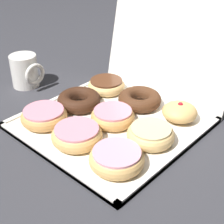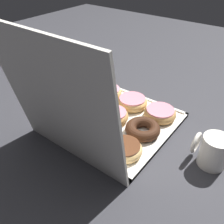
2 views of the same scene
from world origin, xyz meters
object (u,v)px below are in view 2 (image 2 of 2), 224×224
at_px(chocolate_frosted_donut_6, 125,149).
at_px(glazed_ring_donut_5, 88,105).
at_px(pink_frosted_donut_1, 131,102).
at_px(pink_frosted_donut_4, 113,116).
at_px(donut_box, 114,121).
at_px(jelly_filled_donut_8, 65,120).
at_px(chocolate_cake_ring_donut_7, 93,132).
at_px(chocolate_cake_ring_donut_3, 143,129).
at_px(pink_frosted_donut_2, 108,92).
at_px(coffee_mug, 213,150).
at_px(pink_frosted_donut_0, 160,113).

bearing_deg(chocolate_frosted_donut_6, glazed_ring_donut_5, -24.44).
distance_m(pink_frosted_donut_1, pink_frosted_donut_4, 0.12).
bearing_deg(glazed_ring_donut_5, donut_box, -178.92).
bearing_deg(chocolate_frosted_donut_6, jelly_filled_donut_8, 2.48).
bearing_deg(chocolate_cake_ring_donut_7, chocolate_cake_ring_donut_3, -136.51).
relative_size(pink_frosted_donut_2, glazed_ring_donut_5, 1.06).
xyz_separation_m(pink_frosted_donut_4, glazed_ring_donut_5, (0.12, -0.00, 0.00)).
bearing_deg(jelly_filled_donut_8, pink_frosted_donut_2, -89.31).
xyz_separation_m(pink_frosted_donut_1, pink_frosted_donut_4, (0.00, 0.12, -0.00)).
distance_m(chocolate_cake_ring_donut_7, coffee_mug, 0.38).
height_order(donut_box, jelly_filled_donut_8, jelly_filled_donut_8).
xyz_separation_m(pink_frosted_donut_0, chocolate_cake_ring_donut_7, (0.13, 0.23, -0.00)).
bearing_deg(pink_frosted_donut_0, donut_box, 43.34).
bearing_deg(pink_frosted_donut_1, glazed_ring_donut_5, 44.80).
bearing_deg(pink_frosted_donut_1, pink_frosted_donut_0, 179.76).
height_order(pink_frosted_donut_1, chocolate_cake_ring_donut_3, pink_frosted_donut_1).
bearing_deg(pink_frosted_donut_4, pink_frosted_donut_1, -90.61).
bearing_deg(chocolate_cake_ring_donut_7, pink_frosted_donut_4, -89.47).
bearing_deg(donut_box, chocolate_cake_ring_donut_3, -179.20).
height_order(chocolate_cake_ring_donut_3, glazed_ring_donut_5, glazed_ring_donut_5).
relative_size(pink_frosted_donut_0, pink_frosted_donut_2, 0.99).
xyz_separation_m(chocolate_cake_ring_donut_3, jelly_filled_donut_8, (0.24, 0.13, 0.00)).
bearing_deg(pink_frosted_donut_1, chocolate_cake_ring_donut_3, 137.05).
bearing_deg(chocolate_frosted_donut_6, coffee_mug, -149.60).
bearing_deg(pink_frosted_donut_0, pink_frosted_donut_4, 43.07).
distance_m(chocolate_cake_ring_donut_3, coffee_mug, 0.23).
relative_size(pink_frosted_donut_4, coffee_mug, 1.10).
height_order(pink_frosted_donut_1, chocolate_cake_ring_donut_7, pink_frosted_donut_1).
bearing_deg(pink_frosted_donut_4, chocolate_cake_ring_donut_7, 90.53).
height_order(pink_frosted_donut_1, glazed_ring_donut_5, same).
bearing_deg(chocolate_cake_ring_donut_7, donut_box, -92.16).
xyz_separation_m(donut_box, coffee_mug, (-0.35, -0.01, 0.05)).
height_order(pink_frosted_donut_0, pink_frosted_donut_1, pink_frosted_donut_1).
xyz_separation_m(pink_frosted_donut_1, chocolate_frosted_donut_6, (-0.13, 0.24, -0.00)).
distance_m(pink_frosted_donut_0, pink_frosted_donut_4, 0.18).
relative_size(pink_frosted_donut_0, coffee_mug, 1.16).
xyz_separation_m(donut_box, pink_frosted_donut_4, (0.01, 0.00, 0.02)).
bearing_deg(jelly_filled_donut_8, chocolate_frosted_donut_6, -177.52).
bearing_deg(pink_frosted_donut_4, chocolate_cake_ring_donut_3, -177.43).
bearing_deg(coffee_mug, chocolate_frosted_donut_6, 30.40).
height_order(donut_box, glazed_ring_donut_5, glazed_ring_donut_5).
bearing_deg(chocolate_cake_ring_donut_7, coffee_mug, -159.81).
bearing_deg(pink_frosted_donut_0, chocolate_cake_ring_donut_7, 61.21).
relative_size(chocolate_cake_ring_donut_3, chocolate_cake_ring_donut_7, 1.00).
distance_m(pink_frosted_donut_1, jelly_filled_donut_8, 0.27).
distance_m(donut_box, chocolate_cake_ring_donut_3, 0.12).
relative_size(glazed_ring_donut_5, chocolate_cake_ring_donut_7, 0.94).
bearing_deg(chocolate_cake_ring_donut_7, glazed_ring_donut_5, -43.49).
distance_m(pink_frosted_donut_0, jelly_filled_donut_8, 0.35).
height_order(chocolate_cake_ring_donut_3, chocolate_frosted_donut_6, chocolate_cake_ring_donut_3).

